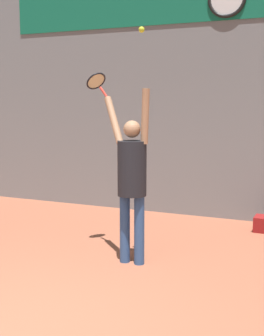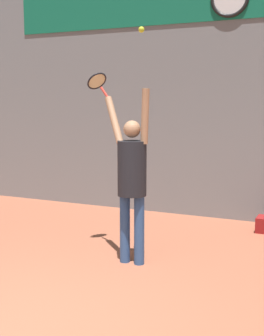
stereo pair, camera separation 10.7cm
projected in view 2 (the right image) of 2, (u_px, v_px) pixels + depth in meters
back_wall at (183, 76)px, 8.30m from camera, size 18.00×0.10×5.00m
sponsor_banner at (183, 2)px, 8.07m from camera, size 6.78×0.02×0.71m
tennis_player at (132, 175)px, 5.85m from camera, size 0.77×0.48×2.21m
tennis_racket at (98, 82)px, 6.26m from camera, size 0.40×0.35×0.35m
tennis_ball at (141, 30)px, 5.48m from camera, size 0.07×0.07×0.07m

